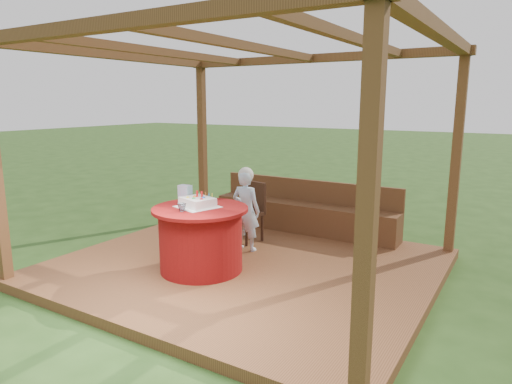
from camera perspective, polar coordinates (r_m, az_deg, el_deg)
ground at (r=5.94m, az=-1.27°, el=-9.91°), size 60.00×60.00×0.00m
deck at (r=5.92m, az=-1.28°, el=-9.37°), size 4.50×4.00×0.12m
pergola at (r=5.54m, az=-1.39°, el=13.97°), size 4.50×4.00×2.72m
bench at (r=7.26m, az=6.05°, el=-2.82°), size 3.00×0.42×0.80m
table at (r=5.58m, az=-6.91°, el=-5.79°), size 1.15×1.15×0.78m
chair at (r=6.70m, az=-0.82°, el=-2.09°), size 0.49×0.49×0.87m
elderly_woman at (r=6.23m, az=-1.26°, el=-2.03°), size 0.43×0.30×1.16m
birthday_cake at (r=5.49m, az=-7.32°, el=-1.28°), size 0.54×0.54×0.19m
gift_bag at (r=5.73m, az=-8.84°, el=-0.25°), size 0.16×0.10×0.22m
drinking_glass at (r=5.31m, az=-9.26°, el=-1.91°), size 0.13×0.13×0.09m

